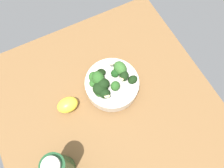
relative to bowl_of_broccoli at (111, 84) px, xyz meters
The scene contains 4 objects.
ground_plane 9.25cm from the bowl_of_broccoli, 139.65° to the left, with size 70.16×70.16×4.83cm, color brown.
bowl_of_broccoli is the anchor object (origin of this frame).
lemon_wedge 15.34cm from the bowl_of_broccoli, 87.99° to the left, with size 6.76×5.01×4.04cm, color yellow.
bottle_short 28.40cm from the bowl_of_broccoli, 124.63° to the left, with size 6.21×6.21×16.27cm.
Camera 1 is at (-18.21, 7.12, 67.02)cm, focal length 34.12 mm.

